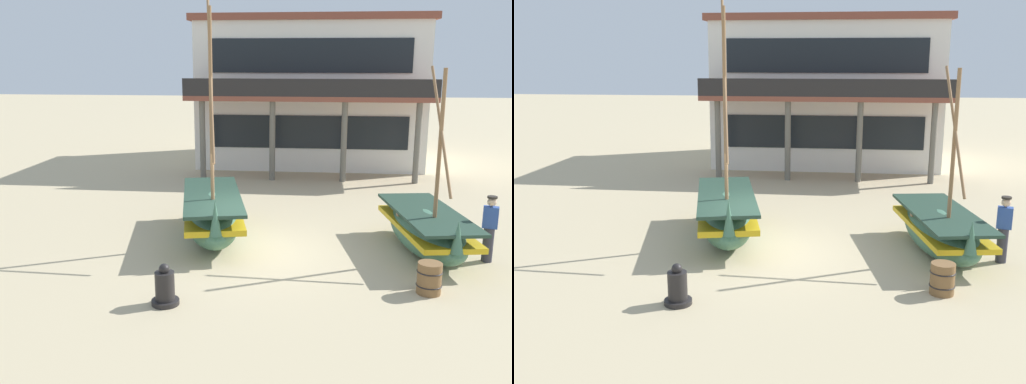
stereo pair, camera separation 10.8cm
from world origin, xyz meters
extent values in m
plane|color=tan|center=(0.00, 0.00, 0.00)|extent=(120.00, 120.00, 0.00)
ellipsoid|color=#427056|center=(-1.25, 1.15, 0.64)|extent=(2.49, 4.88, 1.28)
cube|color=gold|center=(-1.25, 1.15, 0.80)|extent=(2.46, 4.70, 0.15)
cube|color=#243D2F|center=(-1.25, 1.15, 1.23)|extent=(2.51, 4.79, 0.09)
cone|color=#427056|center=(-0.77, -1.03, 1.21)|extent=(0.36, 0.36, 0.89)
cylinder|color=olive|center=(-1.13, 0.58, 3.57)|extent=(0.10, 0.10, 5.35)
cylinder|color=olive|center=(-1.13, 0.58, 4.53)|extent=(0.63, 2.54, 4.16)
cube|color=olive|center=(-1.33, 1.49, 1.09)|extent=(1.44, 0.47, 0.06)
ellipsoid|color=#427056|center=(4.52, 0.56, 0.55)|extent=(2.12, 4.33, 1.10)
cube|color=gold|center=(4.52, 0.56, 0.69)|extent=(2.11, 4.17, 0.13)
cube|color=#243D2F|center=(4.52, 0.56, 1.06)|extent=(2.15, 4.26, 0.08)
cone|color=#427056|center=(4.84, -1.41, 1.05)|extent=(0.34, 0.34, 0.77)
cylinder|color=olive|center=(4.60, 0.05, 2.76)|extent=(0.10, 0.10, 3.98)
cylinder|color=olive|center=(4.60, 0.05, 3.29)|extent=(0.37, 1.86, 3.00)
cube|color=olive|center=(4.47, 0.87, 0.94)|extent=(1.42, 0.38, 0.06)
cylinder|color=#33333D|center=(5.94, 0.00, 0.44)|extent=(0.26, 0.26, 0.88)
cube|color=#2D4C99|center=(5.94, 0.00, 1.15)|extent=(0.41, 0.31, 0.54)
sphere|color=beige|center=(5.94, 0.00, 1.54)|extent=(0.22, 0.22, 0.22)
cylinder|color=#2D2823|center=(5.94, 0.00, 1.66)|extent=(0.24, 0.24, 0.05)
cylinder|color=black|center=(-1.42, -3.36, 0.05)|extent=(0.58, 0.58, 0.10)
cylinder|color=black|center=(-1.42, -3.36, 0.40)|extent=(0.41, 0.41, 0.61)
sphere|color=black|center=(-1.42, -3.36, 0.78)|extent=(0.22, 0.22, 0.22)
cylinder|color=brown|center=(4.12, -2.20, 0.35)|extent=(0.52, 0.52, 0.70)
torus|color=black|center=(4.12, -2.20, 0.50)|extent=(0.56, 0.56, 0.03)
torus|color=black|center=(4.12, -2.20, 0.20)|extent=(0.56, 0.56, 0.03)
cube|color=white|center=(1.25, 14.04, 3.26)|extent=(10.17, 6.38, 6.51)
cube|color=brown|center=(1.25, 14.04, 6.66)|extent=(10.58, 6.64, 0.30)
cube|color=black|center=(1.25, 10.82, 1.79)|extent=(8.55, 0.06, 1.43)
cube|color=black|center=(1.25, 10.82, 5.05)|extent=(8.55, 0.06, 1.43)
cube|color=brown|center=(1.25, 9.80, 3.36)|extent=(10.17, 2.10, 0.20)
cylinder|color=#666056|center=(-3.11, 9.06, 1.63)|extent=(0.24, 0.24, 3.26)
cylinder|color=#666056|center=(-0.21, 9.06, 1.63)|extent=(0.24, 0.24, 3.26)
cylinder|color=#666056|center=(2.70, 9.06, 1.63)|extent=(0.24, 0.24, 3.26)
cylinder|color=#666056|center=(5.61, 9.06, 1.63)|extent=(0.24, 0.24, 3.26)
cube|color=black|center=(1.25, 8.79, 3.81)|extent=(10.17, 0.08, 0.70)
camera|label=1|loc=(1.64, -14.04, 5.02)|focal=39.92mm
camera|label=2|loc=(1.75, -14.03, 5.02)|focal=39.92mm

